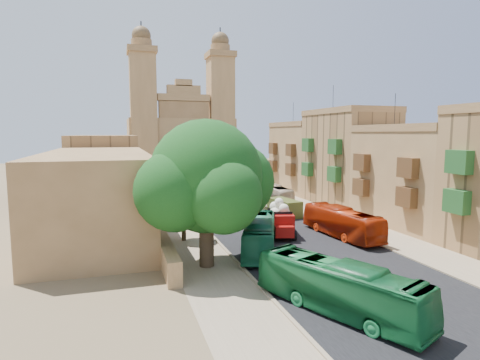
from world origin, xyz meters
TOP-DOWN VIEW (x-y plane):
  - ground at (0.00, 0.00)m, footprint 260.00×260.00m
  - road_surface at (0.00, 30.00)m, footprint 14.00×140.00m
  - sidewalk_east at (9.50, 30.00)m, footprint 5.00×140.00m
  - sidewalk_west at (-9.50, 30.00)m, footprint 5.00×140.00m
  - kerb_east at (7.00, 30.00)m, footprint 0.25×140.00m
  - kerb_west at (-7.00, 30.00)m, footprint 0.25×140.00m
  - townhouse_b at (15.95, 11.00)m, footprint 9.00×14.00m
  - townhouse_c at (15.95, 25.00)m, footprint 9.00×14.00m
  - townhouse_d at (15.95, 39.00)m, footprint 9.00×14.00m
  - west_wall at (-12.50, 20.00)m, footprint 1.00×40.00m
  - west_building_low at (-18.00, 18.00)m, footprint 10.00×28.00m
  - west_building_mid at (-18.00, 44.00)m, footprint 10.00×22.00m
  - church at (-0.00, 78.61)m, footprint 28.00×22.50m
  - ficus_tree at (-9.40, 4.01)m, footprint 11.42×10.51m
  - street_tree_a at (-10.00, 12.00)m, footprint 3.38×3.38m
  - street_tree_b at (-10.00, 24.00)m, footprint 3.04×3.04m
  - street_tree_c at (-10.00, 36.00)m, footprint 2.79×2.79m
  - street_tree_d at (-10.00, 48.00)m, footprint 3.60×3.60m
  - red_truck at (-0.21, 11.37)m, footprint 3.83×6.59m
  - olive_pickup at (4.00, 20.00)m, footprint 2.97×5.28m
  - bus_green_south at (-4.00, -6.26)m, footprint 6.76×10.88m
  - bus_green_north at (-4.17, 6.52)m, footprint 6.29×10.70m
  - bus_red_east at (5.35, 8.80)m, footprint 3.43×10.69m
  - bus_cream_east at (6.50, 29.20)m, footprint 2.35×9.48m
  - car_blue_a at (-3.16, 17.65)m, footprint 2.67×3.76m
  - car_white_a at (-2.89, 27.47)m, footprint 1.59×4.32m
  - car_cream at (2.84, 24.51)m, footprint 2.51×5.02m
  - car_dkblue at (-2.96, 45.63)m, footprint 2.05×4.03m
  - car_white_b at (0.52, 34.82)m, footprint 2.83×4.23m
  - car_blue_b at (-0.50, 51.81)m, footprint 1.84×3.79m
  - pedestrian_a at (8.94, 14.59)m, footprint 0.69×0.56m
  - pedestrian_c at (8.99, 12.56)m, footprint 0.64×0.94m

SIDE VIEW (x-z plane):
  - ground at x=0.00m, z-range 0.00..0.00m
  - road_surface at x=0.00m, z-range 0.00..0.01m
  - sidewalk_east at x=9.50m, z-range 0.00..0.01m
  - sidewalk_west at x=-9.50m, z-range 0.00..0.01m
  - kerb_east at x=7.00m, z-range 0.00..0.12m
  - kerb_west at x=-7.00m, z-range 0.00..0.12m
  - car_dkblue at x=-2.96m, z-range 0.00..1.12m
  - car_blue_a at x=-3.16m, z-range 0.00..1.19m
  - car_blue_b at x=-0.50m, z-range 0.00..1.20m
  - car_white_b at x=0.52m, z-range 0.00..1.34m
  - car_cream at x=2.84m, z-range 0.00..1.37m
  - car_white_a at x=-2.89m, z-range 0.00..1.41m
  - pedestrian_c at x=8.99m, z-range 0.00..1.48m
  - pedestrian_a at x=8.94m, z-range 0.00..1.62m
  - west_wall at x=-12.50m, z-range 0.00..1.80m
  - olive_pickup at x=4.00m, z-range -0.02..2.04m
  - bus_cream_east at x=6.50m, z-range 0.00..2.63m
  - bus_red_east at x=5.35m, z-range 0.00..2.93m
  - bus_green_north at x=-4.17m, z-range 0.00..2.94m
  - bus_green_south at x=-4.00m, z-range 0.00..3.01m
  - red_truck at x=-0.21m, z-range -0.22..3.43m
  - street_tree_c at x=-10.00m, z-range 0.72..5.01m
  - street_tree_b at x=-10.00m, z-range 0.79..5.46m
  - street_tree_a at x=-10.00m, z-range 0.88..6.08m
  - street_tree_d at x=-10.00m, z-range 0.94..6.48m
  - west_building_low at x=-18.00m, z-range 0.00..8.40m
  - west_building_mid at x=-18.00m, z-range 0.00..10.00m
  - townhouse_b at x=15.95m, z-range -1.79..13.11m
  - townhouse_d at x=15.95m, z-range -1.79..14.11m
  - ficus_tree at x=-9.40m, z-range 1.04..12.46m
  - townhouse_c at x=15.95m, z-range -1.79..15.61m
  - church at x=0.00m, z-range -8.63..27.67m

